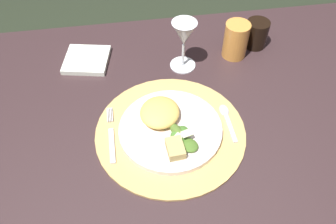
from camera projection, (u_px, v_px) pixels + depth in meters
dining_table at (169, 155)px, 0.98m from camera, size 1.49×0.90×0.76m
placemat at (171, 132)px, 0.86m from camera, size 0.37×0.37×0.01m
dinner_plate at (171, 129)px, 0.85m from camera, size 0.25×0.25×0.01m
pasta_serving at (160, 112)px, 0.85m from camera, size 0.12×0.13×0.03m
salad_greens at (181, 136)px, 0.82m from camera, size 0.08×0.10×0.03m
bread_piece at (175, 148)px, 0.79m from camera, size 0.04×0.06×0.02m
fork at (111, 137)px, 0.84m from camera, size 0.01×0.17×0.00m
spoon at (226, 117)px, 0.88m from camera, size 0.02×0.12×0.01m
napkin at (87, 60)px, 1.02m from camera, size 0.15×0.14×0.01m
wine_glass at (184, 36)px, 0.94m from camera, size 0.07×0.07×0.15m
amber_tumbler at (236, 40)px, 1.01m from camera, size 0.07×0.07×0.11m
dark_tumbler at (256, 34)px, 1.05m from camera, size 0.07×0.07×0.08m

